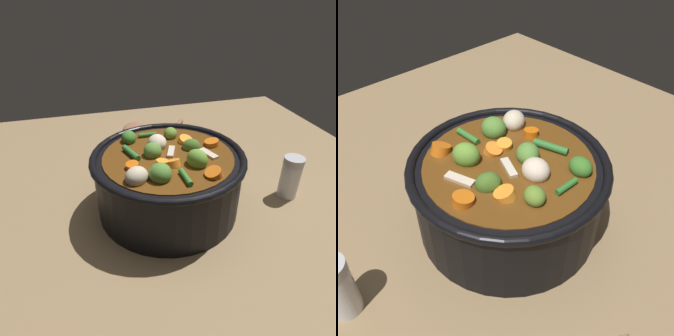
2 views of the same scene
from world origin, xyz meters
The scene contains 3 objects.
ground_plane centered at (0.00, 0.00, 0.00)m, with size 1.10×1.10×0.00m, color #8C704C.
cooking_pot centered at (0.00, 0.00, 0.06)m, with size 0.28×0.28×0.14m.
salt_shaker centered at (-0.03, -0.25, 0.05)m, with size 0.04×0.04×0.09m.
Camera 2 is at (0.29, -0.27, 0.45)m, focal length 40.50 mm.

